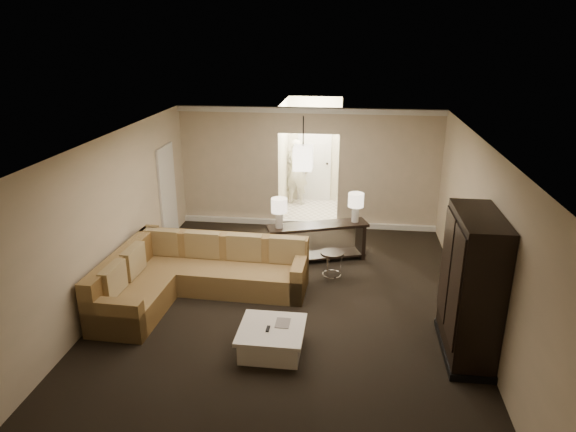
# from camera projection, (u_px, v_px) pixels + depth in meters

# --- Properties ---
(ground) EXTENTS (8.00, 8.00, 0.00)m
(ground) POSITION_uv_depth(u_px,v_px,m) (286.00, 309.00, 8.59)
(ground) COLOR black
(ground) RESTS_ON ground
(wall_back) EXTENTS (6.00, 0.04, 2.80)m
(wall_back) POSITION_uv_depth(u_px,v_px,m) (308.00, 168.00, 11.85)
(wall_back) COLOR #C2B292
(wall_back) RESTS_ON ground
(wall_front) EXTENTS (6.00, 0.04, 2.80)m
(wall_front) POSITION_uv_depth(u_px,v_px,m) (227.00, 401.00, 4.38)
(wall_front) COLOR #C2B292
(wall_front) RESTS_ON ground
(wall_left) EXTENTS (0.04, 8.00, 2.80)m
(wall_left) POSITION_uv_depth(u_px,v_px,m) (106.00, 223.00, 8.46)
(wall_left) COLOR #C2B292
(wall_left) RESTS_ON ground
(wall_right) EXTENTS (0.04, 8.00, 2.80)m
(wall_right) POSITION_uv_depth(u_px,v_px,m) (482.00, 240.00, 7.77)
(wall_right) COLOR #C2B292
(wall_right) RESTS_ON ground
(ceiling) EXTENTS (6.00, 8.00, 0.02)m
(ceiling) POSITION_uv_depth(u_px,v_px,m) (286.00, 144.00, 7.64)
(ceiling) COLOR silver
(ceiling) RESTS_ON wall_back
(crown_molding) EXTENTS (6.00, 0.10, 0.12)m
(crown_molding) POSITION_uv_depth(u_px,v_px,m) (309.00, 110.00, 11.35)
(crown_molding) COLOR white
(crown_molding) RESTS_ON wall_back
(baseboard) EXTENTS (6.00, 0.10, 0.12)m
(baseboard) POSITION_uv_depth(u_px,v_px,m) (307.00, 223.00, 12.26)
(baseboard) COLOR white
(baseboard) RESTS_ON ground
(side_door) EXTENTS (0.05, 0.90, 2.10)m
(side_door) POSITION_uv_depth(u_px,v_px,m) (168.00, 193.00, 11.19)
(side_door) COLOR white
(side_door) RESTS_ON ground
(foyer) EXTENTS (1.44, 2.02, 2.80)m
(foyer) POSITION_uv_depth(u_px,v_px,m) (313.00, 159.00, 13.14)
(foyer) COLOR white
(foyer) RESTS_ON ground
(sectional_sofa) EXTENTS (3.22, 2.54, 0.94)m
(sectional_sofa) POSITION_uv_depth(u_px,v_px,m) (192.00, 276.00, 8.92)
(sectional_sofa) COLOR brown
(sectional_sofa) RESTS_ON ground
(coffee_table) EXTENTS (0.94, 0.94, 0.39)m
(coffee_table) POSITION_uv_depth(u_px,v_px,m) (272.00, 339.00, 7.41)
(coffee_table) COLOR white
(coffee_table) RESTS_ON ground
(console_table) EXTENTS (2.05, 1.10, 0.78)m
(console_table) POSITION_uv_depth(u_px,v_px,m) (317.00, 239.00, 10.26)
(console_table) COLOR black
(console_table) RESTS_ON ground
(armoire) EXTENTS (0.63, 1.46, 2.11)m
(armoire) POSITION_uv_depth(u_px,v_px,m) (470.00, 289.00, 7.11)
(armoire) COLOR black
(armoire) RESTS_ON ground
(drink_table) EXTENTS (0.44, 0.44, 0.55)m
(drink_table) POSITION_uv_depth(u_px,v_px,m) (332.00, 260.00, 9.50)
(drink_table) COLOR black
(drink_table) RESTS_ON ground
(table_lamp_left) EXTENTS (0.31, 0.31, 0.59)m
(table_lamp_left) POSITION_uv_depth(u_px,v_px,m) (279.00, 208.00, 9.86)
(table_lamp_left) COLOR silver
(table_lamp_left) RESTS_ON console_table
(table_lamp_right) EXTENTS (0.31, 0.31, 0.59)m
(table_lamp_right) POSITION_uv_depth(u_px,v_px,m) (356.00, 203.00, 10.18)
(table_lamp_right) COLOR silver
(table_lamp_right) RESTS_ON console_table
(pendant_light) EXTENTS (0.38, 0.38, 1.09)m
(pendant_light) POSITION_uv_depth(u_px,v_px,m) (303.00, 158.00, 10.45)
(pendant_light) COLOR black
(pendant_light) RESTS_ON ceiling
(person) EXTENTS (0.79, 0.61, 1.94)m
(person) POSITION_uv_depth(u_px,v_px,m) (296.00, 168.00, 13.54)
(person) COLOR beige
(person) RESTS_ON ground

